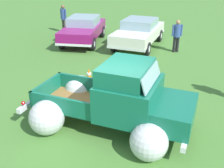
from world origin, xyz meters
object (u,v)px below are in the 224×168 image
vintage_pickup_truck (120,104)px  show_car_0 (83,29)px  spectator_1 (63,17)px  spectator_2 (177,34)px  show_car_1 (139,32)px  lane_cone_1 (89,76)px

vintage_pickup_truck → show_car_0: 8.81m
spectator_1 → spectator_2: size_ratio=1.08×
vintage_pickup_truck → show_car_0: size_ratio=1.16×
show_car_1 → spectator_1: (-4.94, 2.20, 0.21)m
show_car_0 → show_car_1: size_ratio=0.92×
show_car_1 → lane_cone_1: bearing=-3.1°
show_car_0 → show_car_1: (3.11, -0.19, 0.00)m
show_car_0 → spectator_2: size_ratio=2.62×
spectator_2 → lane_cone_1: (-3.38, -4.56, -0.60)m
spectator_2 → spectator_1: bearing=47.8°
show_car_0 → show_car_1: same height
spectator_1 → spectator_2: bearing=-81.1°
show_car_1 → spectator_2: bearing=80.9°
spectator_1 → lane_cone_1: bearing=-122.9°
lane_cone_1 → spectator_1: bearing=115.0°
spectator_1 → spectator_2: (6.88, -2.95, -0.08)m
vintage_pickup_truck → show_car_0: bearing=123.8°
show_car_0 → spectator_1: bearing=-138.4°
spectator_2 → lane_cone_1: size_ratio=2.56×
show_car_0 → spectator_2: (5.05, -0.94, 0.13)m
vintage_pickup_truck → spectator_1: 11.40m
spectator_2 → vintage_pickup_truck: bearing=146.9°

